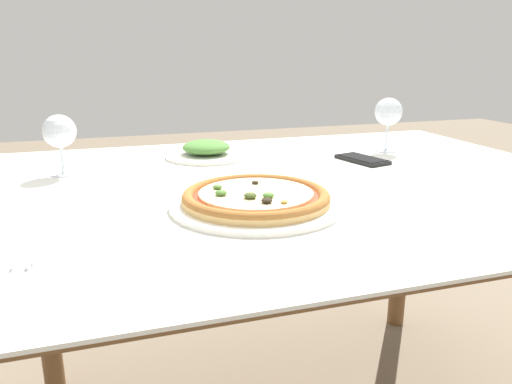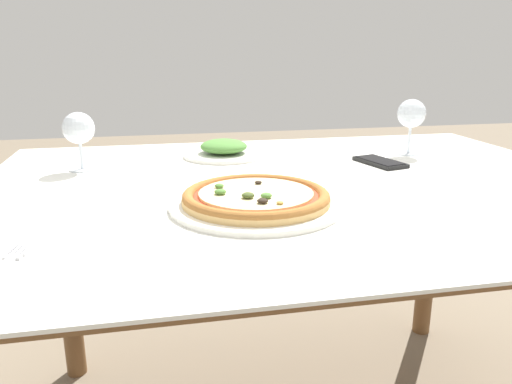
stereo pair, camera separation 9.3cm
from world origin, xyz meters
The scene contains 7 objects.
dining_table centered at (0.00, 0.00, 0.64)m, with size 1.42×1.07×0.71m.
pizza_plate centered at (-0.14, -0.16, 0.73)m, with size 0.33×0.33×0.04m.
fork centered at (-0.53, -0.35, 0.71)m, with size 0.04×0.17×0.00m.
wine_glass_far_left centered at (0.39, 0.23, 0.82)m, with size 0.08×0.08×0.15m.
wine_glass_far_right centered at (-0.50, 0.22, 0.81)m, with size 0.08×0.08×0.14m.
cell_phone centered at (0.25, 0.13, 0.71)m, with size 0.10×0.16×0.01m.
side_plate centered at (-0.13, 0.31, 0.73)m, with size 0.22×0.22×0.05m.
Camera 2 is at (-0.32, -1.04, 1.00)m, focal length 35.00 mm.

